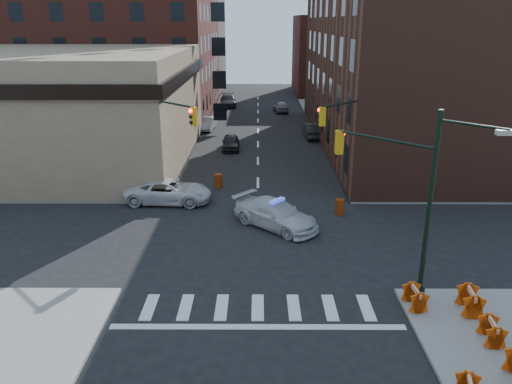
{
  "coord_description": "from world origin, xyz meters",
  "views": [
    {
      "loc": [
        0.0,
        -24.78,
        11.28
      ],
      "look_at": [
        -0.11,
        1.52,
        2.2
      ],
      "focal_mm": 35.0,
      "sensor_mm": 36.0,
      "label": 1
    }
  ],
  "objects_px": {
    "parked_car_wfar": "(207,124)",
    "parked_car_enear": "(312,131)",
    "barricade_se_a": "(470,301)",
    "barricade_nw_a": "(158,194)",
    "pedestrian_a": "(126,177)",
    "barrel_bank": "(218,181)",
    "pedestrian_b": "(142,173)",
    "police_car": "(276,214)",
    "pickup": "(169,191)",
    "parked_car_wnear": "(231,142)",
    "barrel_road": "(340,207)"
  },
  "relations": [
    {
      "from": "parked_car_wfar",
      "to": "police_car",
      "type": "bearing_deg",
      "value": -71.02
    },
    {
      "from": "barrel_bank",
      "to": "pedestrian_a",
      "type": "bearing_deg",
      "value": -174.65
    },
    {
      "from": "pedestrian_a",
      "to": "barrel_bank",
      "type": "height_order",
      "value": "pedestrian_a"
    },
    {
      "from": "parked_car_wfar",
      "to": "parked_car_enear",
      "type": "relative_size",
      "value": 0.9
    },
    {
      "from": "police_car",
      "to": "pickup",
      "type": "height_order",
      "value": "police_car"
    },
    {
      "from": "pedestrian_b",
      "to": "barricade_se_a",
      "type": "distance_m",
      "value": 23.19
    },
    {
      "from": "barrel_road",
      "to": "barricade_se_a",
      "type": "xyz_separation_m",
      "value": [
        3.5,
        -11.1,
        0.17
      ]
    },
    {
      "from": "parked_car_wnear",
      "to": "barricade_se_a",
      "type": "height_order",
      "value": "parked_car_wnear"
    },
    {
      "from": "pickup",
      "to": "barrel_road",
      "type": "distance_m",
      "value": 11.0
    },
    {
      "from": "parked_car_wnear",
      "to": "barrel_road",
      "type": "xyz_separation_m",
      "value": [
        7.5,
        -16.23,
        -0.18
      ]
    },
    {
      "from": "barricade_se_a",
      "to": "barricade_nw_a",
      "type": "distance_m",
      "value": 19.99
    },
    {
      "from": "barricade_nw_a",
      "to": "pedestrian_b",
      "type": "bearing_deg",
      "value": 128.47
    },
    {
      "from": "pedestrian_a",
      "to": "barricade_nw_a",
      "type": "xyz_separation_m",
      "value": [
        2.65,
        -2.39,
        -0.4
      ]
    },
    {
      "from": "police_car",
      "to": "pedestrian_b",
      "type": "distance_m",
      "value": 11.58
    },
    {
      "from": "pickup",
      "to": "police_car",
      "type": "bearing_deg",
      "value": -117.67
    },
    {
      "from": "barricade_nw_a",
      "to": "parked_car_wnear",
      "type": "bearing_deg",
      "value": 82.29
    },
    {
      "from": "pedestrian_a",
      "to": "pedestrian_b",
      "type": "xyz_separation_m",
      "value": [
        0.96,
        0.49,
        0.12
      ]
    },
    {
      "from": "pickup",
      "to": "parked_car_wnear",
      "type": "distance_m",
      "value": 14.57
    },
    {
      "from": "pedestrian_b",
      "to": "barricade_se_a",
      "type": "xyz_separation_m",
      "value": [
        16.69,
        -16.1,
        -0.45
      ]
    },
    {
      "from": "parked_car_wnear",
      "to": "pedestrian_a",
      "type": "height_order",
      "value": "pedestrian_a"
    },
    {
      "from": "parked_car_enear",
      "to": "pedestrian_b",
      "type": "height_order",
      "value": "pedestrian_b"
    },
    {
      "from": "parked_car_wnear",
      "to": "barrel_bank",
      "type": "distance_m",
      "value": 11.14
    },
    {
      "from": "pickup",
      "to": "parked_car_wfar",
      "type": "relative_size",
      "value": 1.37
    },
    {
      "from": "police_car",
      "to": "barrel_bank",
      "type": "distance_m",
      "value": 8.07
    },
    {
      "from": "barrel_road",
      "to": "parked_car_enear",
      "type": "bearing_deg",
      "value": 88.64
    },
    {
      "from": "pickup",
      "to": "barricade_nw_a",
      "type": "distance_m",
      "value": 0.73
    },
    {
      "from": "parked_car_wnear",
      "to": "barrel_bank",
      "type": "bearing_deg",
      "value": -93.65
    },
    {
      "from": "pedestrian_b",
      "to": "parked_car_enear",
      "type": "bearing_deg",
      "value": 37.81
    },
    {
      "from": "police_car",
      "to": "barrel_road",
      "type": "bearing_deg",
      "value": -20.45
    },
    {
      "from": "pickup",
      "to": "pedestrian_a",
      "type": "distance_m",
      "value": 4.16
    },
    {
      "from": "parked_car_wfar",
      "to": "pedestrian_b",
      "type": "height_order",
      "value": "pedestrian_b"
    },
    {
      "from": "police_car",
      "to": "parked_car_wfar",
      "type": "distance_m",
      "value": 27.7
    },
    {
      "from": "pickup",
      "to": "parked_car_enear",
      "type": "bearing_deg",
      "value": -27.74
    },
    {
      "from": "barricade_se_a",
      "to": "police_car",
      "type": "bearing_deg",
      "value": 46.37
    },
    {
      "from": "parked_car_wnear",
      "to": "barrel_bank",
      "type": "relative_size",
      "value": 3.84
    },
    {
      "from": "parked_car_enear",
      "to": "parked_car_wfar",
      "type": "bearing_deg",
      "value": -23.0
    },
    {
      "from": "barrel_road",
      "to": "barricade_se_a",
      "type": "relative_size",
      "value": 0.72
    },
    {
      "from": "parked_car_wfar",
      "to": "pedestrian_a",
      "type": "height_order",
      "value": "pedestrian_a"
    },
    {
      "from": "parked_car_wnear",
      "to": "barricade_se_a",
      "type": "xyz_separation_m",
      "value": [
        11.0,
        -27.34,
        -0.02
      ]
    },
    {
      "from": "parked_car_wfar",
      "to": "barricade_nw_a",
      "type": "xyz_separation_m",
      "value": [
        -1.0,
        -22.8,
        -0.1
      ]
    },
    {
      "from": "pedestrian_a",
      "to": "barrel_road",
      "type": "relative_size",
      "value": 1.72
    },
    {
      "from": "parked_car_enear",
      "to": "barrel_road",
      "type": "height_order",
      "value": "parked_car_enear"
    },
    {
      "from": "pedestrian_a",
      "to": "barricade_nw_a",
      "type": "distance_m",
      "value": 3.59
    },
    {
      "from": "police_car",
      "to": "pedestrian_a",
      "type": "bearing_deg",
      "value": 100.1
    },
    {
      "from": "pickup",
      "to": "barricade_nw_a",
      "type": "bearing_deg",
      "value": 87.29
    },
    {
      "from": "parked_car_enear",
      "to": "pedestrian_b",
      "type": "distance_m",
      "value": 21.09
    },
    {
      "from": "barricade_se_a",
      "to": "barricade_nw_a",
      "type": "xyz_separation_m",
      "value": [
        -15.0,
        13.21,
        -0.07
      ]
    },
    {
      "from": "parked_car_wnear",
      "to": "pedestrian_a",
      "type": "xyz_separation_m",
      "value": [
        -6.65,
        -11.73,
        0.31
      ]
    },
    {
      "from": "parked_car_wnear",
      "to": "pickup",
      "type": "bearing_deg",
      "value": -105.2
    },
    {
      "from": "pedestrian_a",
      "to": "barrel_road",
      "type": "xyz_separation_m",
      "value": [
        14.15,
        -4.5,
        -0.5
      ]
    }
  ]
}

